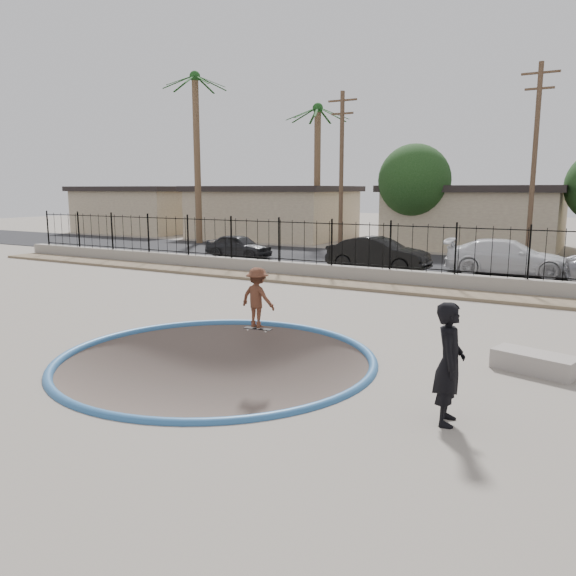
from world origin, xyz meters
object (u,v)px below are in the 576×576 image
at_px(car_a, 239,246).
at_px(skater, 258,301).
at_px(skateboard, 258,329).
at_px(concrete_ledge, 535,362).
at_px(car_c, 508,257).
at_px(car_b, 378,254).
at_px(videographer, 449,364).

bearing_deg(car_a, skater, -142.56).
relative_size(skateboard, concrete_ledge, 0.49).
distance_m(skateboard, car_c, 14.07).
bearing_deg(skater, car_b, -77.83).
height_order(skateboard, videographer, videographer).
height_order(skater, car_c, skater).
bearing_deg(car_c, skateboard, 157.53).
distance_m(car_a, car_b, 8.30).
height_order(car_b, car_c, car_c).
relative_size(videographer, car_b, 0.43).
xyz_separation_m(car_b, car_c, (5.29, 1.60, 0.00)).
height_order(videographer, concrete_ledge, videographer).
bearing_deg(videographer, car_c, -4.61).
bearing_deg(skateboard, car_a, 119.41).
bearing_deg(skater, concrete_ledge, -173.60).
distance_m(videographer, car_c, 16.99).
bearing_deg(concrete_ledge, skateboard, 179.33).
distance_m(concrete_ledge, car_b, 14.22).
distance_m(skateboard, videographer, 6.85).
xyz_separation_m(skateboard, car_a, (-9.30, 12.74, 0.61)).
xyz_separation_m(car_a, car_b, (8.24, -0.94, 0.12)).
xyz_separation_m(skateboard, videographer, (5.81, -3.52, 0.93)).
bearing_deg(car_a, car_b, -95.19).
bearing_deg(videographer, skater, 48.89).
xyz_separation_m(skater, car_a, (-9.30, 12.74, -0.13)).
relative_size(skater, car_c, 0.30).
distance_m(videographer, concrete_ledge, 3.65).
bearing_deg(car_c, videographer, -179.62).
bearing_deg(car_c, car_b, 101.91).
distance_m(car_b, car_c, 5.53).
bearing_deg(car_a, videographer, -135.79).
distance_m(skater, skateboard, 0.74).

